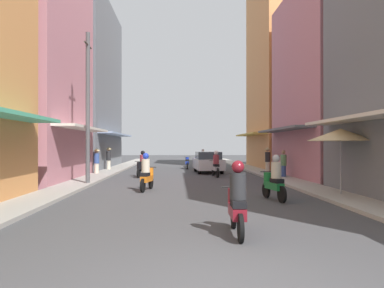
{
  "coord_description": "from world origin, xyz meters",
  "views": [
    {
      "loc": [
        -0.52,
        -4.7,
        1.89
      ],
      "look_at": [
        0.15,
        12.09,
        1.95
      ],
      "focal_mm": 34.61,
      "sensor_mm": 36.0,
      "label": 1
    }
  ],
  "objects_px": {
    "motorbike_maroon": "(237,202)",
    "pedestrian_crossing": "(109,157)",
    "motorbike_blue": "(187,163)",
    "vendor_umbrella": "(341,135)",
    "parked_car": "(208,162)",
    "motorbike_orange": "(147,174)",
    "motorbike_silver": "(215,165)",
    "pedestrian_foreground": "(268,159)",
    "utility_pole": "(88,107)",
    "pedestrian_far": "(284,164)",
    "pedestrian_midway": "(97,160)",
    "motorbike_red": "(202,159)",
    "motorbike_green": "(274,180)",
    "motorbike_black": "(142,165)"
  },
  "relations": [
    {
      "from": "motorbike_maroon",
      "to": "pedestrian_crossing",
      "type": "relative_size",
      "value": 1.03
    },
    {
      "from": "pedestrian_far",
      "to": "pedestrian_midway",
      "type": "relative_size",
      "value": 0.95
    },
    {
      "from": "pedestrian_crossing",
      "to": "motorbike_red",
      "type": "bearing_deg",
      "value": 36.95
    },
    {
      "from": "motorbike_blue",
      "to": "pedestrian_far",
      "type": "height_order",
      "value": "pedestrian_far"
    },
    {
      "from": "motorbike_orange",
      "to": "motorbike_maroon",
      "type": "relative_size",
      "value": 0.99
    },
    {
      "from": "pedestrian_far",
      "to": "pedestrian_midway",
      "type": "bearing_deg",
      "value": 164.9
    },
    {
      "from": "pedestrian_foreground",
      "to": "pedestrian_midway",
      "type": "bearing_deg",
      "value": -175.34
    },
    {
      "from": "motorbike_black",
      "to": "motorbike_silver",
      "type": "bearing_deg",
      "value": 0.82
    },
    {
      "from": "motorbike_blue",
      "to": "vendor_umbrella",
      "type": "distance_m",
      "value": 17.4
    },
    {
      "from": "motorbike_black",
      "to": "pedestrian_far",
      "type": "bearing_deg",
      "value": -10.02
    },
    {
      "from": "motorbike_blue",
      "to": "vendor_umbrella",
      "type": "relative_size",
      "value": 0.72
    },
    {
      "from": "motorbike_silver",
      "to": "motorbike_green",
      "type": "relative_size",
      "value": 1.01
    },
    {
      "from": "pedestrian_crossing",
      "to": "pedestrian_far",
      "type": "distance_m",
      "value": 13.1
    },
    {
      "from": "utility_pole",
      "to": "pedestrian_crossing",
      "type": "bearing_deg",
      "value": 94.96
    },
    {
      "from": "motorbike_red",
      "to": "motorbike_maroon",
      "type": "xyz_separation_m",
      "value": [
        -1.0,
        -25.44,
        0.0
      ]
    },
    {
      "from": "motorbike_maroon",
      "to": "motorbike_orange",
      "type": "bearing_deg",
      "value": 108.08
    },
    {
      "from": "pedestrian_crossing",
      "to": "pedestrian_midway",
      "type": "relative_size",
      "value": 1.04
    },
    {
      "from": "motorbike_silver",
      "to": "vendor_umbrella",
      "type": "distance_m",
      "value": 9.79
    },
    {
      "from": "motorbike_silver",
      "to": "pedestrian_foreground",
      "type": "bearing_deg",
      "value": 32.68
    },
    {
      "from": "motorbike_red",
      "to": "parked_car",
      "type": "relative_size",
      "value": 0.43
    },
    {
      "from": "motorbike_red",
      "to": "motorbike_maroon",
      "type": "height_order",
      "value": "same"
    },
    {
      "from": "motorbike_orange",
      "to": "parked_car",
      "type": "relative_size",
      "value": 0.43
    },
    {
      "from": "motorbike_blue",
      "to": "motorbike_green",
      "type": "height_order",
      "value": "motorbike_green"
    },
    {
      "from": "pedestrian_far",
      "to": "motorbike_blue",
      "type": "bearing_deg",
      "value": 119.89
    },
    {
      "from": "vendor_umbrella",
      "to": "utility_pole",
      "type": "xyz_separation_m",
      "value": [
        -10.21,
        4.33,
        1.42
      ]
    },
    {
      "from": "motorbike_green",
      "to": "pedestrian_far",
      "type": "relative_size",
      "value": 1.11
    },
    {
      "from": "motorbike_orange",
      "to": "pedestrian_midway",
      "type": "relative_size",
      "value": 1.05
    },
    {
      "from": "motorbike_green",
      "to": "motorbike_black",
      "type": "relative_size",
      "value": 1.0
    },
    {
      "from": "pedestrian_crossing",
      "to": "pedestrian_midway",
      "type": "bearing_deg",
      "value": -90.57
    },
    {
      "from": "motorbike_silver",
      "to": "pedestrian_far",
      "type": "relative_size",
      "value": 1.12
    },
    {
      "from": "motorbike_black",
      "to": "pedestrian_foreground",
      "type": "height_order",
      "value": "pedestrian_foreground"
    },
    {
      "from": "motorbike_blue",
      "to": "vendor_umbrella",
      "type": "xyz_separation_m",
      "value": [
        5.18,
        -16.52,
        1.78
      ]
    },
    {
      "from": "pedestrian_foreground",
      "to": "utility_pole",
      "type": "distance_m",
      "value": 12.77
    },
    {
      "from": "pedestrian_crossing",
      "to": "vendor_umbrella",
      "type": "xyz_separation_m",
      "value": [
        11.08,
        -14.35,
        1.29
      ]
    },
    {
      "from": "motorbike_maroon",
      "to": "pedestrian_crossing",
      "type": "xyz_separation_m",
      "value": [
        -6.35,
        19.91,
        0.29
      ]
    },
    {
      "from": "motorbike_black",
      "to": "motorbike_orange",
      "type": "bearing_deg",
      "value": -82.85
    },
    {
      "from": "motorbike_red",
      "to": "motorbike_black",
      "type": "distance_m",
      "value": 11.84
    },
    {
      "from": "motorbike_red",
      "to": "pedestrian_foreground",
      "type": "bearing_deg",
      "value": -65.75
    },
    {
      "from": "motorbike_red",
      "to": "pedestrian_midway",
      "type": "distance_m",
      "value": 11.98
    },
    {
      "from": "utility_pole",
      "to": "pedestrian_far",
      "type": "bearing_deg",
      "value": 16.85
    },
    {
      "from": "pedestrian_midway",
      "to": "motorbike_red",
      "type": "bearing_deg",
      "value": 51.92
    },
    {
      "from": "motorbike_orange",
      "to": "motorbike_red",
      "type": "relative_size",
      "value": 1.0
    },
    {
      "from": "pedestrian_midway",
      "to": "vendor_umbrella",
      "type": "relative_size",
      "value": 0.68
    },
    {
      "from": "pedestrian_foreground",
      "to": "utility_pole",
      "type": "height_order",
      "value": "utility_pole"
    },
    {
      "from": "motorbike_blue",
      "to": "motorbike_black",
      "type": "distance_m",
      "value": 8.19
    },
    {
      "from": "parked_car",
      "to": "pedestrian_crossing",
      "type": "relative_size",
      "value": 2.37
    },
    {
      "from": "parked_car",
      "to": "utility_pole",
      "type": "bearing_deg",
      "value": -128.38
    },
    {
      "from": "motorbike_maroon",
      "to": "pedestrian_foreground",
      "type": "height_order",
      "value": "pedestrian_foreground"
    },
    {
      "from": "pedestrian_midway",
      "to": "pedestrian_foreground",
      "type": "bearing_deg",
      "value": 4.66
    },
    {
      "from": "motorbike_orange",
      "to": "pedestrian_midway",
      "type": "distance_m",
      "value": 9.14
    }
  ]
}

